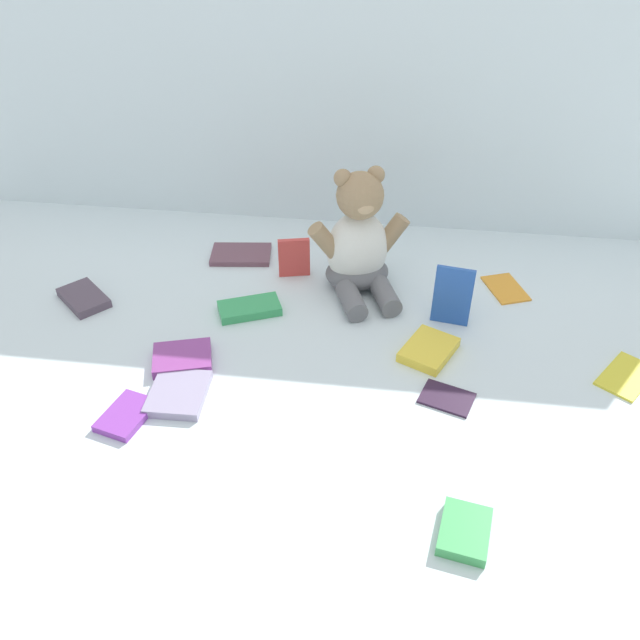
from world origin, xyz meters
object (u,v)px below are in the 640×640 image
Objects in this scene: book_case_6 at (506,288)px; book_case_12 at (249,308)px; book_case_2 at (429,350)px; book_case_11 at (294,258)px; book_case_5 at (453,296)px; book_case_10 at (182,358)px; book_case_0 at (447,397)px; book_case_4 at (126,415)px; teddy_bear at (359,246)px; book_case_9 at (465,531)px; book_case_3 at (178,394)px; book_case_8 at (241,254)px; book_case_1 at (627,375)px; book_case_7 at (84,298)px.

book_case_6 is 0.56m from book_case_12.
book_case_11 is at bearing -13.13° from book_case_2.
book_case_10 is at bearing -149.69° from book_case_5.
book_case_6 is (0.14, 0.37, -0.00)m from book_case_0.
book_case_4 reaches higher than book_case_6.
book_case_2 and book_case_10 have the same top height.
teddy_bear is 0.66m from book_case_9.
book_case_6 is at bearing 50.13° from book_case_4.
book_case_8 is (0.00, 0.48, -0.00)m from book_case_3.
book_case_1 is 1.37× the size of book_case_11.
book_case_11 reaches higher than book_case_2.
book_case_5 is 0.37m from book_case_11.
book_case_9 is (-0.31, -0.38, 0.00)m from book_case_1.
book_case_12 is at bearing -169.45° from teddy_bear.
book_case_11 is at bearing -120.37° from book_case_8.
book_case_3 is 1.07× the size of book_case_6.
book_case_3 is 0.57m from book_case_5.
book_case_4 is at bearing 14.53° from book_case_6.
book_case_3 is at bearing 13.89° from book_case_6.
book_case_7 is at bearing 173.00° from teddy_bear.
book_case_1 is 0.91m from book_case_4.
book_case_3 is at bearing 176.13° from book_case_10.
book_case_4 is (-0.36, -0.46, -0.09)m from teddy_bear.
book_case_8 is at bearing 142.92° from teddy_bear.
book_case_3 is 0.99× the size of book_case_7.
book_case_10 is 1.21× the size of book_case_11.
book_case_2 is 1.21× the size of book_case_9.
book_case_7 is 1.30× the size of book_case_11.
book_case_1 reaches higher than book_case_6.
book_case_7 is (-0.29, 0.26, 0.00)m from book_case_3.
book_case_3 is 0.91× the size of book_case_12.
book_case_3 is at bearing 55.09° from book_case_4.
book_case_7 is at bearing 41.74° from book_case_10.
teddy_bear is 0.60m from book_case_7.
book_case_6 is (0.33, 0.03, -0.10)m from teddy_bear.
teddy_bear is 0.59m from book_case_4.
book_case_5 is 0.55m from book_case_10.
book_case_1 is 1.06× the size of book_case_3.
book_case_2 is 0.96× the size of book_case_3.
book_case_3 is at bearing -37.95° from book_case_12.
book_case_6 is 1.21× the size of book_case_11.
book_case_8 is at bearing -10.87° from book_case_7.
book_case_4 and book_case_8 have the same top height.
book_case_7 reaches higher than book_case_3.
book_case_3 is 0.45m from book_case_11.
teddy_bear reaches higher than book_case_1.
book_case_11 reaches higher than book_case_6.
book_case_4 is (-0.88, -0.22, 0.00)m from book_case_1.
book_case_10 is at bearing -79.02° from book_case_3.
book_case_9 reaches higher than book_case_1.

